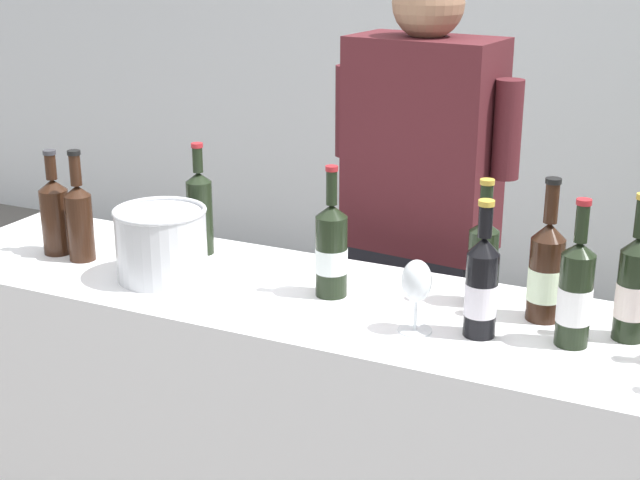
# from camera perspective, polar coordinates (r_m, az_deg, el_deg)

# --- Properties ---
(wall_back) EXTENTS (8.00, 0.10, 2.80)m
(wall_back) POSITION_cam_1_polar(r_m,az_deg,el_deg) (4.65, 14.34, 13.48)
(wall_back) COLOR silver
(wall_back) RESTS_ON ground_plane
(counter) EXTENTS (2.28, 0.56, 0.90)m
(counter) POSITION_cam_1_polar(r_m,az_deg,el_deg) (2.53, 0.11, -13.02)
(counter) COLOR white
(counter) RESTS_ON ground_plane
(wine_bottle_0) EXTENTS (0.08, 0.08, 0.34)m
(wine_bottle_0) POSITION_cam_1_polar(r_m,az_deg,el_deg) (2.10, 15.51, -3.21)
(wine_bottle_0) COLOR black
(wine_bottle_0) RESTS_ON counter
(wine_bottle_2) EXTENTS (0.08, 0.08, 0.32)m
(wine_bottle_2) POSITION_cam_1_polar(r_m,az_deg,el_deg) (2.10, 9.96, -2.84)
(wine_bottle_2) COLOR black
(wine_bottle_2) RESTS_ON counter
(wine_bottle_3) EXTENTS (0.08, 0.08, 0.35)m
(wine_bottle_3) POSITION_cam_1_polar(r_m,az_deg,el_deg) (2.22, 13.80, -1.87)
(wine_bottle_3) COLOR black
(wine_bottle_3) RESTS_ON counter
(wine_bottle_4) EXTENTS (0.07, 0.07, 0.32)m
(wine_bottle_4) POSITION_cam_1_polar(r_m,az_deg,el_deg) (2.62, -7.44, 1.85)
(wine_bottle_4) COLOR black
(wine_bottle_4) RESTS_ON counter
(wine_bottle_6) EXTENTS (0.07, 0.07, 0.34)m
(wine_bottle_6) POSITION_cam_1_polar(r_m,az_deg,el_deg) (2.16, 18.79, -2.86)
(wine_bottle_6) COLOR black
(wine_bottle_6) RESTS_ON counter
(wine_bottle_8) EXTENTS (0.07, 0.07, 0.32)m
(wine_bottle_8) POSITION_cam_1_polar(r_m,az_deg,el_deg) (2.28, 10.02, -1.28)
(wine_bottle_8) COLOR black
(wine_bottle_8) RESTS_ON counter
(wine_bottle_9) EXTENTS (0.07, 0.07, 0.31)m
(wine_bottle_9) POSITION_cam_1_polar(r_m,az_deg,el_deg) (2.63, -14.65, 1.30)
(wine_bottle_9) COLOR black
(wine_bottle_9) RESTS_ON counter
(wine_bottle_10) EXTENTS (0.08, 0.08, 0.34)m
(wine_bottle_10) POSITION_cam_1_polar(r_m,az_deg,el_deg) (2.29, 0.71, -0.62)
(wine_bottle_10) COLOR black
(wine_bottle_10) RESTS_ON counter
(wine_bottle_11) EXTENTS (0.08, 0.08, 0.30)m
(wine_bottle_11) POSITION_cam_1_polar(r_m,az_deg,el_deg) (2.70, -16.06, 1.58)
(wine_bottle_11) COLOR black
(wine_bottle_11) RESTS_ON counter
(wine_glass) EXTENTS (0.08, 0.08, 0.17)m
(wine_glass) POSITION_cam_1_polar(r_m,az_deg,el_deg) (2.10, 5.98, -2.75)
(wine_glass) COLOR silver
(wine_glass) RESTS_ON counter
(ice_bucket) EXTENTS (0.25, 0.25, 0.19)m
(ice_bucket) POSITION_cam_1_polar(r_m,az_deg,el_deg) (2.45, -9.79, -0.18)
(ice_bucket) COLOR silver
(ice_bucket) RESTS_ON counter
(person_server) EXTENTS (0.59, 0.29, 1.69)m
(person_server) POSITION_cam_1_polar(r_m,az_deg,el_deg) (2.87, 6.14, -1.00)
(person_server) COLOR black
(person_server) RESTS_ON ground_plane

